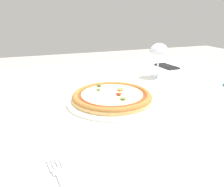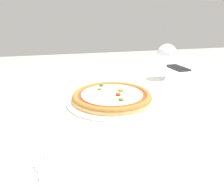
{
  "view_description": "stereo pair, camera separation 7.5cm",
  "coord_description": "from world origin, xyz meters",
  "px_view_note": "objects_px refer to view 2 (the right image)",
  "views": [
    {
      "loc": [
        -0.28,
        -0.68,
        1.01
      ],
      "look_at": [
        -0.05,
        -0.02,
        0.75
      ],
      "focal_mm": 35.0,
      "sensor_mm": 36.0,
      "label": 1
    },
    {
      "loc": [
        -0.21,
        -0.7,
        1.01
      ],
      "look_at": [
        -0.05,
        -0.02,
        0.75
      ],
      "focal_mm": 35.0,
      "sensor_mm": 36.0,
      "label": 2
    }
  ],
  "objects_px": {
    "pizza_plate": "(112,97)",
    "fork": "(43,177)",
    "wine_glass_far_left": "(167,54)",
    "dining_table": "(123,116)",
    "cell_phone": "(178,68)"
  },
  "relations": [
    {
      "from": "fork",
      "to": "wine_glass_far_left",
      "type": "bearing_deg",
      "value": 46.4
    },
    {
      "from": "pizza_plate",
      "to": "cell_phone",
      "type": "bearing_deg",
      "value": 38.83
    },
    {
      "from": "fork",
      "to": "cell_phone",
      "type": "xyz_separation_m",
      "value": [
        0.68,
        0.7,
        0.0
      ]
    },
    {
      "from": "wine_glass_far_left",
      "to": "cell_phone",
      "type": "bearing_deg",
      "value": 45.12
    },
    {
      "from": "dining_table",
      "to": "pizza_plate",
      "type": "relative_size",
      "value": 4.59
    },
    {
      "from": "dining_table",
      "to": "pizza_plate",
      "type": "bearing_deg",
      "value": -158.3
    },
    {
      "from": "cell_phone",
      "to": "dining_table",
      "type": "bearing_deg",
      "value": -139.62
    },
    {
      "from": "fork",
      "to": "wine_glass_far_left",
      "type": "height_order",
      "value": "wine_glass_far_left"
    },
    {
      "from": "cell_phone",
      "to": "fork",
      "type": "bearing_deg",
      "value": -133.89
    },
    {
      "from": "pizza_plate",
      "to": "wine_glass_far_left",
      "type": "xyz_separation_m",
      "value": [
        0.31,
        0.22,
        0.1
      ]
    },
    {
      "from": "dining_table",
      "to": "pizza_plate",
      "type": "distance_m",
      "value": 0.1
    },
    {
      "from": "dining_table",
      "to": "cell_phone",
      "type": "relative_size",
      "value": 9.56
    },
    {
      "from": "dining_table",
      "to": "cell_phone",
      "type": "height_order",
      "value": "cell_phone"
    },
    {
      "from": "wine_glass_far_left",
      "to": "fork",
      "type": "bearing_deg",
      "value": -133.6
    },
    {
      "from": "pizza_plate",
      "to": "fork",
      "type": "distance_m",
      "value": 0.4
    }
  ]
}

